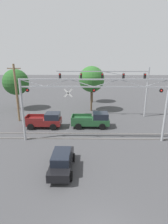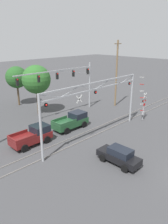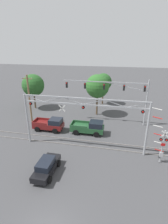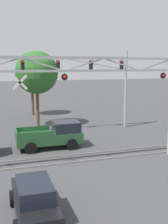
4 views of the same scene
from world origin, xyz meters
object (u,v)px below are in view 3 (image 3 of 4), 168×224
Objects in this scene: background_tree_far_left_verge at (103,82)px; background_tree_far_right_verge at (33,85)px; traffic_signal_span at (121,92)px; background_tree_beyond_span at (97,86)px; sedan_waiting at (46,166)px; crossing_signal_mast at (161,146)px; pickup_truck_following at (50,124)px; crossing_gantry at (83,114)px; utility_pole_left at (29,98)px; pickup_truck_lead at (89,127)px.

background_tree_far_left_verge is 0.96× the size of background_tree_far_right_verge.
background_tree_far_right_verge is (-17.26, 3.93, -0.60)m from traffic_signal_span.
background_tree_far_left_verge is (0.34, 6.50, -0.52)m from background_tree_beyond_span.
crossing_signal_mast is at bearing 20.58° from sedan_waiting.
pickup_truck_following reaches higher than sedan_waiting.
crossing_gantry is 2.16× the size of background_tree_far_right_verge.
background_tree_far_right_verge is at bearing 111.63° from utility_pole_left.
pickup_truck_following is 16.32m from background_tree_far_left_verge.
crossing_gantry is 1.12× the size of traffic_signal_span.
crossing_signal_mast is at bearing -6.86° from crossing_gantry.
traffic_signal_span is at bearing 25.25° from pickup_truck_following.
crossing_signal_mast is 0.96× the size of background_tree_far_left_verge.
utility_pole_left is (-19.51, 7.37, 1.99)m from crossing_signal_mast.
sedan_waiting is at bearing -159.42° from crossing_signal_mast.
background_tree_far_left_verge reaches higher than pickup_truck_following.
pickup_truck_lead is 11.24m from utility_pole_left.
crossing_signal_mast is 0.86× the size of background_tree_beyond_span.
background_tree_far_right_verge is at bearing 148.13° from crossing_signal_mast.
crossing_gantry is 3.60× the size of sedan_waiting.
utility_pole_left is at bearing -68.37° from background_tree_far_right_verge.
background_tree_far_right_verge reaches higher than background_tree_far_left_verge.
pickup_truck_lead is at bearing 2.14° from pickup_truck_following.
sedan_waiting is at bearing -56.29° from utility_pole_left.
utility_pole_left is 1.18× the size of background_tree_far_left_verge.
background_tree_far_right_verge is (-13.06, 0.83, -0.61)m from background_tree_beyond_span.
crossing_signal_mast reaches higher than pickup_truck_following.
pickup_truck_lead is 0.65× the size of background_tree_beyond_span.
traffic_signal_span reaches higher than background_tree_far_left_verge.
background_tree_far_left_verge is at bearing 111.95° from traffic_signal_span.
background_tree_far_right_verge is at bearing -157.06° from background_tree_far_left_verge.
sedan_waiting is 0.60× the size of background_tree_far_right_verge.
pickup_truck_following is 9.88m from sedan_waiting.
sedan_waiting is 14.51m from utility_pole_left.
pickup_truck_lead is at bearing -132.23° from traffic_signal_span.
pickup_truck_following is (-15.08, 4.89, -1.18)m from crossing_signal_mast.
sedan_waiting is (-6.92, -14.14, -4.59)m from traffic_signal_span.
crossing_gantry is 7.23m from sedan_waiting.
crossing_gantry is 9.43m from crossing_signal_mast.
background_tree_far_right_verge is at bearing 176.36° from background_tree_beyond_span.
crossing_gantry is 3.11× the size of pickup_truck_lead.
crossing_gantry is at bearing -91.24° from background_tree_far_left_verge.
crossing_gantry is at bearing -90.70° from pickup_truck_lead.
sedan_waiting is at bearing -69.82° from pickup_truck_following.
background_tree_beyond_span reaches higher than sedan_waiting.
background_tree_beyond_span is at bearing 52.45° from pickup_truck_following.
background_tree_far_left_verge reaches higher than sedan_waiting.
crossing_signal_mast is 0.81× the size of utility_pole_left.
utility_pole_left reaches higher than crossing_signal_mast.
pickup_truck_following is at bearing 110.18° from sedan_waiting.
utility_pole_left is at bearing -170.80° from traffic_signal_span.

